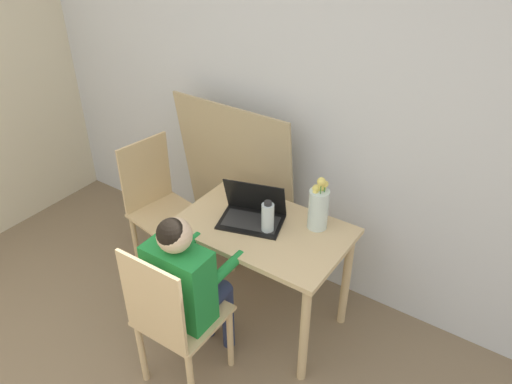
{
  "coord_description": "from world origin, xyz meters",
  "views": [
    {
      "loc": [
        1.21,
        -0.22,
        2.4
      ],
      "look_at": [
        -0.09,
        1.71,
        0.9
      ],
      "focal_mm": 35.0,
      "sensor_mm": 36.0,
      "label": 1
    }
  ],
  "objects_px": {
    "chair_occupied": "(174,319)",
    "flower_vase": "(318,207)",
    "chair_spare": "(160,207)",
    "laptop": "(253,211)",
    "person_seated": "(186,279)",
    "water_bottle": "(268,218)"
  },
  "relations": [
    {
      "from": "chair_occupied",
      "to": "flower_vase",
      "type": "distance_m",
      "value": 0.97
    },
    {
      "from": "chair_spare",
      "to": "laptop",
      "type": "relative_size",
      "value": 2.29
    },
    {
      "from": "chair_spare",
      "to": "laptop",
      "type": "height_order",
      "value": "laptop"
    },
    {
      "from": "person_seated",
      "to": "laptop",
      "type": "distance_m",
      "value": 0.56
    },
    {
      "from": "person_seated",
      "to": "water_bottle",
      "type": "xyz_separation_m",
      "value": [
        0.16,
        0.51,
        0.14
      ]
    },
    {
      "from": "laptop",
      "to": "water_bottle",
      "type": "height_order",
      "value": "laptop"
    },
    {
      "from": "laptop",
      "to": "flower_vase",
      "type": "height_order",
      "value": "flower_vase"
    },
    {
      "from": "chair_occupied",
      "to": "laptop",
      "type": "bearing_deg",
      "value": -93.07
    },
    {
      "from": "water_bottle",
      "to": "laptop",
      "type": "bearing_deg",
      "value": 160.31
    },
    {
      "from": "person_seated",
      "to": "laptop",
      "type": "xyz_separation_m",
      "value": [
        0.03,
        0.55,
        0.11
      ]
    },
    {
      "from": "chair_spare",
      "to": "water_bottle",
      "type": "relative_size",
      "value": 4.77
    },
    {
      "from": "chair_occupied",
      "to": "laptop",
      "type": "xyz_separation_m",
      "value": [
        0.03,
        0.67,
        0.29
      ]
    },
    {
      "from": "water_bottle",
      "to": "person_seated",
      "type": "bearing_deg",
      "value": -107.46
    },
    {
      "from": "chair_spare",
      "to": "laptop",
      "type": "distance_m",
      "value": 0.84
    },
    {
      "from": "laptop",
      "to": "chair_spare",
      "type": "bearing_deg",
      "value": 160.36
    },
    {
      "from": "person_seated",
      "to": "water_bottle",
      "type": "height_order",
      "value": "person_seated"
    },
    {
      "from": "person_seated",
      "to": "flower_vase",
      "type": "bearing_deg",
      "value": -118.45
    },
    {
      "from": "water_bottle",
      "to": "chair_spare",
      "type": "bearing_deg",
      "value": 175.12
    },
    {
      "from": "person_seated",
      "to": "flower_vase",
      "type": "xyz_separation_m",
      "value": [
        0.37,
        0.7,
        0.19
      ]
    },
    {
      "from": "water_bottle",
      "to": "flower_vase",
      "type": "bearing_deg",
      "value": 42.87
    },
    {
      "from": "person_seated",
      "to": "laptop",
      "type": "relative_size",
      "value": 2.61
    },
    {
      "from": "chair_spare",
      "to": "person_seated",
      "type": "relative_size",
      "value": 0.88
    }
  ]
}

